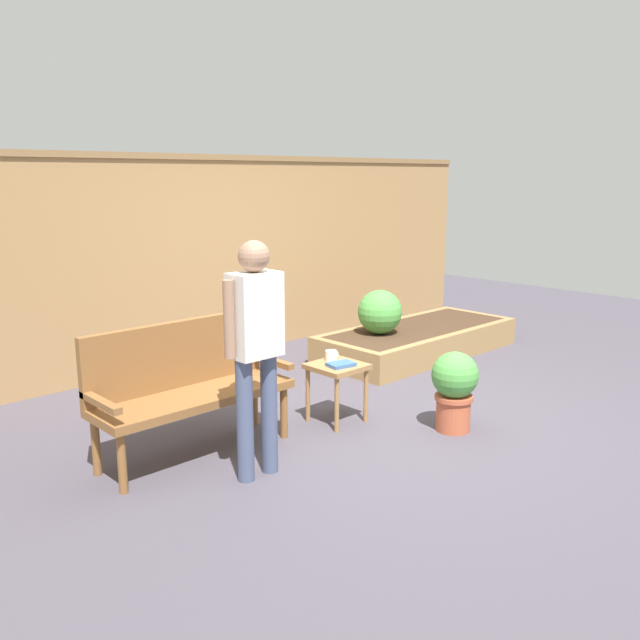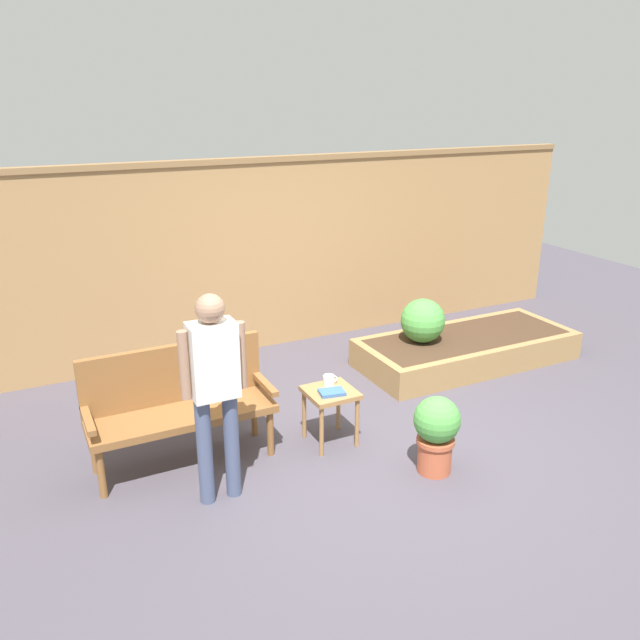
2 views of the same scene
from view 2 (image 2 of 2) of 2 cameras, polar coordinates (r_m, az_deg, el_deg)
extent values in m
plane|color=#47424C|center=(5.48, 5.40, -11.24)|extent=(14.00, 14.00, 0.00)
cube|color=#A37A4C|center=(7.26, -5.19, 5.53)|extent=(8.40, 0.10, 2.10)
cube|color=olive|center=(7.08, -5.47, 14.04)|extent=(8.40, 0.14, 0.06)
cylinder|color=brown|center=(5.58, -5.87, -8.33)|extent=(0.06, 0.06, 0.40)
cylinder|color=brown|center=(5.28, -4.45, -9.98)|extent=(0.06, 0.06, 0.40)
cylinder|color=brown|center=(5.33, -19.49, -10.86)|extent=(0.06, 0.06, 0.40)
cylinder|color=brown|center=(5.02, -18.90, -12.80)|extent=(0.06, 0.06, 0.40)
cube|color=brown|center=(5.15, -12.17, -8.29)|extent=(1.44, 0.48, 0.06)
cube|color=brown|center=(5.22, -12.98, -4.68)|extent=(1.44, 0.06, 0.48)
cube|color=brown|center=(5.00, -20.00, -8.32)|extent=(0.06, 0.48, 0.04)
cube|color=brown|center=(5.27, -5.00, -5.63)|extent=(0.06, 0.48, 0.04)
cylinder|color=#9E7042|center=(5.63, 1.65, -7.69)|extent=(0.04, 0.04, 0.44)
cylinder|color=#9E7042|center=(5.38, 3.32, -9.12)|extent=(0.04, 0.04, 0.44)
cylinder|color=#9E7042|center=(5.50, -1.42, -8.39)|extent=(0.04, 0.04, 0.44)
cylinder|color=#9E7042|center=(5.24, 0.14, -9.90)|extent=(0.04, 0.04, 0.44)
cube|color=#9E7042|center=(5.33, 0.94, -6.48)|extent=(0.40, 0.40, 0.04)
cylinder|color=white|center=(5.40, 0.79, -5.38)|extent=(0.10, 0.10, 0.08)
torus|color=white|center=(5.42, 1.29, -5.27)|extent=(0.06, 0.01, 0.06)
cube|color=#38609E|center=(5.25, 1.07, -6.45)|extent=(0.23, 0.18, 0.03)
cylinder|color=#B75638|center=(5.17, 10.16, -11.89)|extent=(0.26, 0.26, 0.25)
cylinder|color=#B75638|center=(5.10, 10.26, -10.52)|extent=(0.30, 0.30, 0.04)
sphere|color=#4C9942|center=(5.01, 10.38, -8.74)|extent=(0.36, 0.36, 0.36)
cube|color=#997547|center=(6.89, 15.27, -3.77)|extent=(2.40, 0.09, 0.30)
cube|color=#997547|center=(7.54, 10.76, -1.38)|extent=(2.40, 0.09, 0.30)
cube|color=#997547|center=(6.58, 5.03, -4.27)|extent=(0.09, 0.82, 0.30)
cube|color=#997547|center=(7.96, 19.40, -1.05)|extent=(0.09, 0.82, 0.30)
cube|color=#422D1E|center=(7.21, 12.91, -2.52)|extent=(2.22, 0.82, 0.30)
cylinder|color=brown|center=(6.90, 9.05, -1.65)|extent=(0.04, 0.04, 0.06)
sphere|color=#4C9942|center=(6.83, 9.14, -0.06)|extent=(0.47, 0.47, 0.47)
cylinder|color=#475170|center=(4.73, -7.87, -10.95)|extent=(0.11, 0.11, 0.82)
cylinder|color=#475170|center=(4.68, -10.22, -11.44)|extent=(0.11, 0.11, 0.82)
cube|color=silver|center=(4.40, -9.50, -3.55)|extent=(0.32, 0.20, 0.54)
cylinder|color=#9E755B|center=(4.46, -7.05, -3.13)|extent=(0.07, 0.07, 0.49)
cylinder|color=#9E755B|center=(4.35, -12.02, -3.98)|extent=(0.07, 0.07, 0.49)
sphere|color=#9E755B|center=(4.27, -9.78, 1.02)|extent=(0.20, 0.20, 0.20)
camera|label=1|loc=(1.75, -81.54, -27.61)|focal=37.47mm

